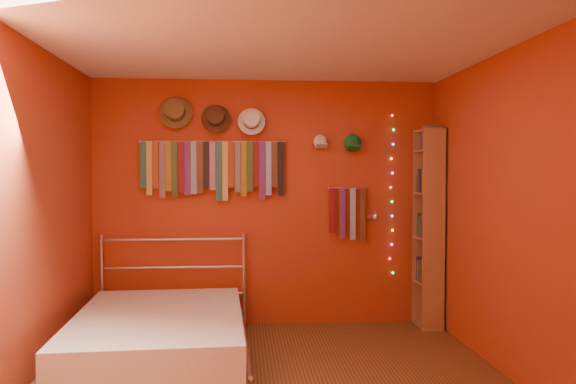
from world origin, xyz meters
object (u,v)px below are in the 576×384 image
object	(u,v)px
tie_rack	(213,166)
reading_lamp	(375,217)
bookshelf	(433,227)
bed	(159,336)

from	to	relation	value
tie_rack	reading_lamp	bearing A→B (deg)	-6.56
bookshelf	bed	size ratio (longest dim) A/B	1.01
reading_lamp	bookshelf	xyz separation A→B (m)	(0.61, 0.03, -0.11)
tie_rack	bookshelf	size ratio (longest dim) A/B	0.72
tie_rack	bed	world-z (taller)	tie_rack
bookshelf	tie_rack	bearing A→B (deg)	175.99
tie_rack	bed	xyz separation A→B (m)	(-0.39, -1.03, -1.40)
reading_lamp	bed	xyz separation A→B (m)	(-1.99, -0.84, -0.90)
bookshelf	bed	distance (m)	2.86
reading_lamp	bookshelf	size ratio (longest dim) A/B	0.16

